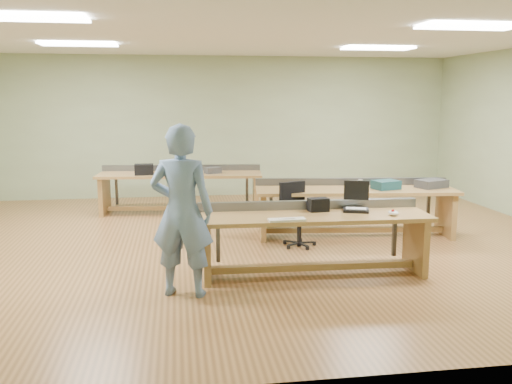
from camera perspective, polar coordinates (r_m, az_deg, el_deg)
floor at (r=8.09m, az=-1.03°, el=-5.37°), size 10.00×10.00×0.00m
ceiling at (r=7.85m, az=-1.10°, el=16.26°), size 10.00×10.00×0.00m
wall_back at (r=11.80m, az=-3.57°, el=6.86°), size 10.00×0.04×3.00m
wall_front at (r=3.92m, az=6.43°, el=0.44°), size 10.00×0.04×3.00m
fluor_panels at (r=7.84m, az=-1.10°, el=16.04°), size 6.20×3.50×0.03m
workbench_front at (r=6.62m, az=6.04°, el=-3.97°), size 2.81×0.83×0.86m
workbench_mid at (r=8.54m, az=10.34°, el=-0.85°), size 3.13×1.16×0.86m
workbench_back at (r=10.17m, az=-7.95°, el=0.95°), size 3.06×1.08×0.86m
person at (r=5.86m, az=-7.82°, el=-2.01°), size 0.78×0.61×1.87m
laptop_base at (r=6.79m, az=10.48°, el=-1.88°), size 0.37×0.33×0.03m
laptop_screen at (r=6.87m, az=10.52°, el=0.17°), size 0.30×0.11×0.24m
keyboard at (r=6.19m, az=3.27°, el=-2.93°), size 0.43×0.16×0.02m
trackball_mouse at (r=6.66m, az=14.26°, el=-2.14°), size 0.14×0.16×0.06m
camera_bag at (r=6.72m, az=6.57°, el=-1.33°), size 0.26×0.19×0.16m
task_chair at (r=7.90m, az=4.40°, el=-3.26°), size 0.63×0.63×0.92m
parts_bin_teal at (r=8.52m, az=13.51°, el=0.75°), size 0.44×0.38×0.13m
parts_bin_grey at (r=8.85m, az=17.99°, el=0.85°), size 0.53×0.43×0.12m
mug at (r=8.53m, az=9.83°, el=0.76°), size 0.15×0.15×0.09m
drinks_can at (r=8.55m, az=10.93°, el=0.88°), size 0.09×0.09×0.13m
storage_box_back at (r=10.01m, az=-11.71°, el=2.34°), size 0.35×0.26×0.19m
tray_back at (r=10.02m, az=-4.57°, el=2.29°), size 0.33×0.29×0.11m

